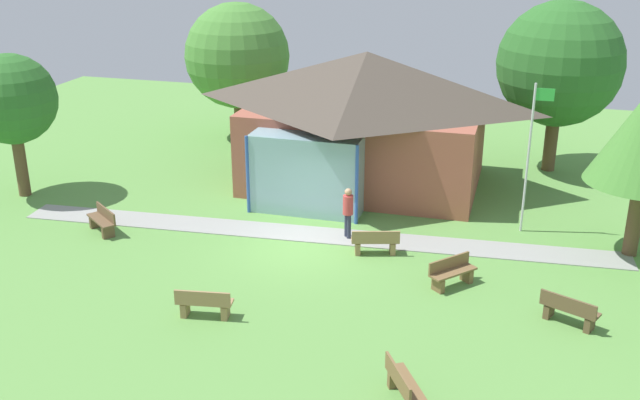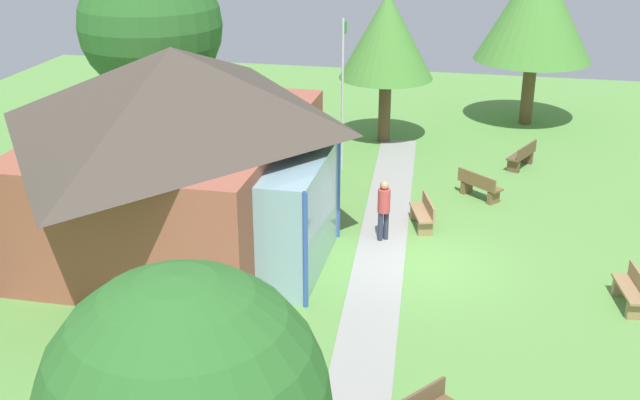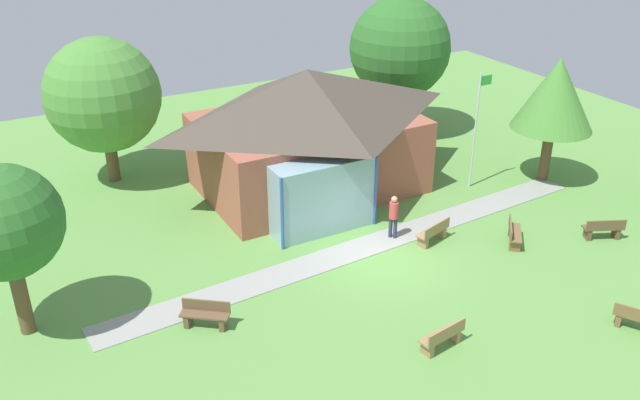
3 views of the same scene
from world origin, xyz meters
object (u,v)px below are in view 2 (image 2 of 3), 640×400
Objects in this scene: bench_mid_right at (479,186)px; tree_far_east at (536,8)px; tree_behind_pavilion_right at (151,26)px; bench_rear_near_path at (423,214)px; bench_front_center at (632,291)px; visitor_on_path at (384,206)px; flagpole at (343,87)px; tree_east_hedge at (387,36)px; pavilion at (181,141)px; bench_lawn_far_right at (522,156)px.

tree_far_east is (8.67, -1.63, 4.18)m from bench_mid_right.
bench_rear_near_path is at bearing -117.53° from tree_behind_pavilion_right.
bench_front_center is 0.89× the size of visitor_on_path.
bench_rear_near_path is 0.22× the size of tree_behind_pavilion_right.
flagpole is 3.56× the size of bench_mid_right.
tree_behind_pavilion_right is at bearing 46.28° from bench_rear_near_path.
tree_east_hedge reaches higher than visitor_on_path.
pavilion is 10.52m from tree_east_hedge.
pavilion is 9.29m from bench_mid_right.
tree_east_hedge is (9.57, -4.20, 1.21)m from pavilion.
bench_front_center is 1.09× the size of bench_mid_right.
bench_mid_right is at bearing -111.82° from flagpole.
tree_far_east is (6.82, -6.26, 1.77)m from flagpole.
pavilion reaches higher than flagpole.
pavilion is 7.02m from bench_rear_near_path.
tree_east_hedge reaches higher than flagpole.
visitor_on_path is 13.50m from tree_far_east.
pavilion is at bearing 90.08° from bench_rear_near_path.
bench_front_center is 0.23× the size of tree_far_east.
tree_east_hedge is at bearing -23.68° from pavilion.
bench_rear_near_path and bench_front_center have the same top height.
bench_rear_near_path is at bearing 164.50° from tree_far_east.
bench_lawn_far_right and bench_mid_right have the same top height.
bench_lawn_far_right is at bearing -88.03° from tree_behind_pavilion_right.
bench_rear_near_path is (1.86, -6.36, -2.31)m from pavilion.
bench_front_center is at bearing -120.09° from tree_behind_pavilion_right.
tree_behind_pavilion_right reaches higher than visitor_on_path.
visitor_on_path is 11.67m from tree_behind_pavilion_right.
tree_east_hedge is (5.16, 3.65, 3.52)m from bench_mid_right.
tree_behind_pavilion_right is at bearing 27.82° from pavilion.
flagpole is 0.92× the size of tree_east_hedge.
bench_mid_right is at bearing -103.23° from tree_behind_pavilion_right.
tree_behind_pavilion_right is (5.28, 10.12, 4.03)m from bench_rear_near_path.
tree_behind_pavilion_right reaches higher than tree_east_hedge.
flagpole is at bearing 71.96° from visitor_on_path.
tree_east_hedge reaches higher than bench_front_center.
flagpole is at bearing 137.43° from tree_far_east.
bench_lawn_far_right is at bearing -50.54° from pavilion.
pavilion is 6.26× the size of bench_rear_near_path.
tree_east_hedge is 8.34m from tree_behind_pavilion_right.
bench_lawn_far_right and bench_front_center have the same top height.
tree_far_east is 0.96× the size of tree_behind_pavilion_right.
bench_lawn_far_right is 0.99× the size of bench_rear_near_path.
tree_east_hedge is at bearing 92.94° from bench_lawn_far_right.
bench_lawn_far_right is 0.22× the size of tree_behind_pavilion_right.
tree_far_east is at bearing 120.41° from bench_mid_right.
visitor_on_path is 0.25× the size of tree_behind_pavilion_right.
flagpole is 3.24× the size of bench_rear_near_path.
tree_behind_pavilion_right reaches higher than tree_far_east.
bench_mid_right is 0.26× the size of tree_east_hedge.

